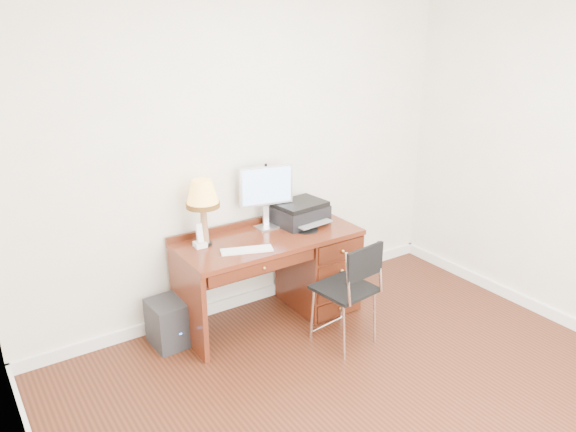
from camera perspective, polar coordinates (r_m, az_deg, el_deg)
ground at (r=3.95m, az=9.46°, el=-18.80°), size 4.00×4.00×0.00m
room_shell at (r=4.30m, az=3.67°, el=-14.04°), size 4.00×4.00×4.00m
desk at (r=4.83m, az=1.31°, el=-4.96°), size 1.50×0.67×0.75m
monitor at (r=4.62m, az=-2.28°, el=2.74°), size 0.46×0.18×0.53m
keyboard at (r=4.27m, az=-4.22°, el=-3.47°), size 0.41×0.24×0.01m
mouse_pad at (r=4.65m, az=1.88°, el=-1.32°), size 0.20×0.20×0.04m
printer at (r=4.78m, az=1.22°, el=0.34°), size 0.46×0.38×0.19m
leg_lamp at (r=4.28m, az=-8.67°, el=1.84°), size 0.26×0.26×0.53m
phone at (r=4.36m, az=-8.94°, el=-2.44°), size 0.09×0.09×0.19m
pen_cup at (r=4.77m, az=0.54°, el=-0.19°), size 0.09×0.09×0.11m
chair at (r=4.29m, az=6.34°, el=-6.87°), size 0.45×0.45×0.86m
equipment_box at (r=4.54m, az=-11.77°, el=-10.49°), size 0.33×0.33×0.37m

